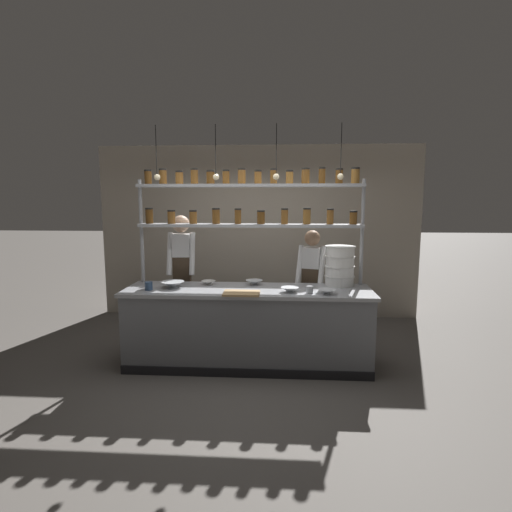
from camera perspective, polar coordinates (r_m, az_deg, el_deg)
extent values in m
plane|color=#5B5651|center=(4.95, -1.15, -15.16)|extent=(40.00, 40.00, 0.00)
cube|color=#9E9384|center=(6.67, 0.32, 3.43)|extent=(5.27, 0.12, 2.83)
cube|color=slate|center=(4.79, -1.16, -10.32)|extent=(2.81, 0.72, 0.88)
cube|color=#999BA0|center=(4.67, -1.18, -4.95)|extent=(2.87, 0.76, 0.04)
cube|color=black|center=(4.59, -1.54, -16.37)|extent=(2.81, 0.03, 0.10)
cylinder|color=#999BA0|center=(5.23, -15.85, -1.63)|extent=(0.04, 0.04, 2.20)
cylinder|color=#999BA0|center=(5.03, 14.74, -1.97)|extent=(0.04, 0.04, 2.20)
cube|color=#999BA0|center=(4.89, -0.88, 4.39)|extent=(2.71, 0.28, 0.04)
cylinder|color=#513314|center=(5.13, -15.00, 5.47)|extent=(0.09, 0.09, 0.17)
cylinder|color=black|center=(5.13, -15.04, 6.55)|extent=(0.09, 0.09, 0.02)
cylinder|color=brown|center=(5.05, -11.99, 5.39)|extent=(0.10, 0.10, 0.15)
cylinder|color=black|center=(5.05, -12.02, 6.34)|extent=(0.10, 0.10, 0.02)
cylinder|color=brown|center=(4.98, -8.97, 5.42)|extent=(0.09, 0.09, 0.15)
cylinder|color=black|center=(4.98, -8.99, 6.38)|extent=(0.10, 0.10, 0.02)
cylinder|color=brown|center=(4.93, -5.74, 5.60)|extent=(0.09, 0.09, 0.17)
cylinder|color=black|center=(4.93, -5.75, 6.73)|extent=(0.10, 0.10, 0.02)
cylinder|color=brown|center=(4.89, -2.60, 5.60)|extent=(0.08, 0.08, 0.17)
cylinder|color=black|center=(4.89, -2.60, 6.70)|extent=(0.08, 0.08, 0.02)
cylinder|color=#513314|center=(4.87, 0.71, 5.46)|extent=(0.09, 0.09, 0.15)
cylinder|color=black|center=(4.87, 0.71, 6.43)|extent=(0.10, 0.10, 0.02)
cylinder|color=brown|center=(4.87, 4.11, 5.58)|extent=(0.08, 0.08, 0.17)
cylinder|color=black|center=(4.86, 4.12, 6.70)|extent=(0.09, 0.09, 0.02)
cylinder|color=brown|center=(4.87, 7.27, 5.57)|extent=(0.09, 0.09, 0.18)
cylinder|color=black|center=(4.87, 7.29, 6.72)|extent=(0.09, 0.09, 0.02)
cylinder|color=brown|center=(4.90, 10.55, 5.47)|extent=(0.08, 0.08, 0.17)
cylinder|color=black|center=(4.90, 10.58, 6.58)|extent=(0.08, 0.08, 0.02)
cylinder|color=brown|center=(4.94, 13.73, 5.25)|extent=(0.09, 0.09, 0.14)
cylinder|color=black|center=(4.94, 13.76, 6.19)|extent=(0.09, 0.09, 0.02)
cube|color=#999BA0|center=(4.88, -0.89, 10.02)|extent=(2.71, 0.28, 0.04)
cylinder|color=#513314|center=(5.13, -15.16, 10.72)|extent=(0.09, 0.09, 0.16)
cylinder|color=black|center=(5.14, -15.20, 11.70)|extent=(0.09, 0.09, 0.02)
cylinder|color=brown|center=(5.08, -13.16, 10.88)|extent=(0.09, 0.09, 0.17)
cylinder|color=black|center=(5.08, -13.20, 11.93)|extent=(0.09, 0.09, 0.02)
cylinder|color=brown|center=(5.02, -10.89, 10.83)|extent=(0.09, 0.09, 0.14)
cylinder|color=black|center=(5.03, -10.92, 11.75)|extent=(0.09, 0.09, 0.02)
cylinder|color=brown|center=(4.98, -8.79, 11.06)|extent=(0.09, 0.09, 0.17)
cylinder|color=black|center=(4.99, -8.82, 12.14)|extent=(0.09, 0.09, 0.02)
cylinder|color=#513314|center=(4.94, -6.52, 11.00)|extent=(0.10, 0.10, 0.15)
cylinder|color=black|center=(4.95, -6.53, 11.96)|extent=(0.10, 0.10, 0.02)
cylinder|color=brown|center=(4.91, -4.31, 11.08)|extent=(0.09, 0.09, 0.15)
cylinder|color=black|center=(4.92, -4.32, 12.07)|extent=(0.09, 0.09, 0.02)
cylinder|color=brown|center=(4.89, -2.05, 11.20)|extent=(0.09, 0.09, 0.17)
cylinder|color=black|center=(4.90, -2.05, 12.29)|extent=(0.09, 0.09, 0.02)
cylinder|color=brown|center=(4.88, 0.29, 11.09)|extent=(0.09, 0.09, 0.14)
cylinder|color=black|center=(4.88, 0.29, 12.05)|extent=(0.09, 0.09, 0.02)
cylinder|color=brown|center=(4.87, 2.53, 11.18)|extent=(0.08, 0.08, 0.16)
cylinder|color=black|center=(4.88, 2.54, 12.25)|extent=(0.08, 0.08, 0.02)
cylinder|color=brown|center=(4.87, 4.82, 11.05)|extent=(0.09, 0.09, 0.14)
cylinder|color=black|center=(4.87, 4.83, 12.00)|extent=(0.09, 0.09, 0.02)
cylinder|color=brown|center=(4.88, 7.09, 11.16)|extent=(0.10, 0.10, 0.17)
cylinder|color=black|center=(4.88, 7.11, 12.25)|extent=(0.10, 0.10, 0.02)
cylinder|color=#513314|center=(4.89, 9.41, 11.15)|extent=(0.08, 0.08, 0.17)
cylinder|color=black|center=(4.90, 9.43, 12.29)|extent=(0.08, 0.08, 0.02)
cylinder|color=#513314|center=(4.92, 11.79, 10.99)|extent=(0.09, 0.09, 0.16)
cylinder|color=black|center=(4.92, 11.82, 12.04)|extent=(0.09, 0.09, 0.02)
cylinder|color=brown|center=(4.95, 14.01, 10.96)|extent=(0.10, 0.10, 0.17)
cylinder|color=black|center=(4.95, 14.05, 12.05)|extent=(0.10, 0.10, 0.02)
cylinder|color=black|center=(5.52, -11.18, -8.19)|extent=(0.11, 0.11, 0.84)
cylinder|color=black|center=(5.49, -9.52, -8.22)|extent=(0.11, 0.11, 0.84)
cube|color=#473828|center=(5.37, -10.51, -2.00)|extent=(0.24, 0.19, 0.36)
cube|color=white|center=(5.32, -10.60, 1.52)|extent=(0.24, 0.20, 0.30)
sphere|color=tan|center=(5.30, -10.68, 4.53)|extent=(0.22, 0.22, 0.22)
cylinder|color=white|center=(5.30, -12.22, 0.32)|extent=(0.09, 0.26, 0.55)
cylinder|color=white|center=(5.26, -9.11, 0.34)|extent=(0.09, 0.26, 0.55)
cylinder|color=black|center=(5.36, 6.98, -9.07)|extent=(0.11, 0.11, 0.75)
cylinder|color=black|center=(5.33, 8.67, -9.22)|extent=(0.11, 0.11, 0.75)
cube|color=#473828|center=(5.21, 7.93, -3.47)|extent=(0.26, 0.23, 0.33)
cube|color=white|center=(5.16, 8.00, -0.24)|extent=(0.26, 0.24, 0.27)
sphere|color=#A37A5B|center=(5.13, 8.05, 2.56)|extent=(0.20, 0.20, 0.20)
cylinder|color=white|center=(5.15, 6.25, -1.22)|extent=(0.14, 0.25, 0.50)
cylinder|color=white|center=(5.08, 9.41, -1.40)|extent=(0.14, 0.25, 0.50)
cylinder|color=white|center=(4.95, 11.80, -3.49)|extent=(0.34, 0.34, 0.11)
cylinder|color=silver|center=(4.94, 11.82, -2.81)|extent=(0.36, 0.36, 0.01)
cylinder|color=white|center=(4.92, 11.84, -2.13)|extent=(0.34, 0.34, 0.11)
cylinder|color=silver|center=(4.91, 11.86, -1.44)|extent=(0.36, 0.36, 0.01)
cylinder|color=white|center=(4.91, 11.88, -0.75)|extent=(0.34, 0.34, 0.11)
cylinder|color=silver|center=(4.90, 11.90, -0.06)|extent=(0.36, 0.36, 0.01)
cylinder|color=white|center=(4.89, 11.92, 0.63)|extent=(0.34, 0.34, 0.11)
cylinder|color=silver|center=(4.88, 11.94, 1.33)|extent=(0.36, 0.36, 0.01)
cube|color=#A88456|center=(4.40, -2.08, -5.33)|extent=(0.40, 0.26, 0.02)
cylinder|color=silver|center=(4.51, 4.83, -5.10)|extent=(0.09, 0.09, 0.01)
cone|color=silver|center=(4.50, 4.83, -4.83)|extent=(0.20, 0.20, 0.06)
cylinder|color=#B2B7BC|center=(4.81, -11.85, -4.40)|extent=(0.12, 0.12, 0.01)
cone|color=#B2B7BC|center=(4.80, -11.86, -4.03)|extent=(0.27, 0.27, 0.08)
cylinder|color=silver|center=(4.88, -0.25, -4.05)|extent=(0.09, 0.09, 0.01)
cone|color=silver|center=(4.88, -0.25, -3.79)|extent=(0.21, 0.21, 0.06)
cylinder|color=silver|center=(4.47, 10.06, -5.31)|extent=(0.09, 0.09, 0.01)
cone|color=silver|center=(4.46, 10.07, -5.05)|extent=(0.20, 0.20, 0.05)
cylinder|color=silver|center=(4.92, -6.80, -4.01)|extent=(0.08, 0.08, 0.01)
cone|color=silver|center=(4.92, -6.80, -3.80)|extent=(0.17, 0.17, 0.05)
cylinder|color=#B2B7BC|center=(4.46, 7.68, -4.82)|extent=(0.08, 0.08, 0.08)
cylinder|color=#334C70|center=(4.76, -15.08, -4.15)|extent=(0.09, 0.09, 0.09)
cylinder|color=black|center=(4.78, -14.06, 14.31)|extent=(0.01, 0.01, 0.58)
sphere|color=#F9E5B2|center=(4.75, -13.94, 10.86)|extent=(0.07, 0.07, 0.07)
cylinder|color=black|center=(4.62, -5.79, 14.73)|extent=(0.01, 0.01, 0.58)
sphere|color=#F9E5B2|center=(4.60, -5.74, 11.16)|extent=(0.07, 0.07, 0.07)
cylinder|color=black|center=(4.56, 2.93, 14.84)|extent=(0.01, 0.01, 0.58)
sphere|color=#F9E5B2|center=(4.54, 2.90, 11.23)|extent=(0.07, 0.07, 0.07)
cylinder|color=black|center=(4.61, 12.07, 14.61)|extent=(0.01, 0.01, 0.58)
sphere|color=#F9E5B2|center=(4.58, 11.96, 11.04)|extent=(0.07, 0.07, 0.07)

